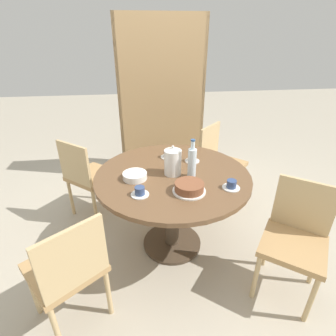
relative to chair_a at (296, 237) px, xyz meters
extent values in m
plane|color=#B2A893|center=(-0.81, 0.55, -0.48)|extent=(14.00, 14.00, 0.00)
cylinder|color=#473828|center=(-0.81, 0.55, -0.46)|extent=(0.54, 0.54, 0.03)
cylinder|color=#473828|center=(-0.81, 0.55, -0.11)|extent=(0.13, 0.13, 0.69)
cylinder|color=brown|center=(-0.81, 0.55, 0.26)|extent=(1.26, 1.26, 0.04)
cylinder|color=tan|center=(-0.29, -0.08, -0.27)|extent=(0.03, 0.03, 0.42)
cylinder|color=tan|center=(0.00, -0.30, -0.27)|extent=(0.03, 0.03, 0.42)
cylinder|color=tan|center=(-0.07, 0.21, -0.27)|extent=(0.03, 0.03, 0.42)
cylinder|color=tan|center=(0.22, -0.02, -0.27)|extent=(0.03, 0.03, 0.42)
cube|color=tan|center=(-0.04, -0.05, -0.03)|extent=(0.59, 0.59, 0.04)
cube|color=tan|center=(0.08, 0.11, 0.19)|extent=(0.33, 0.27, 0.40)
cylinder|color=tan|center=(-0.12, 0.99, -0.27)|extent=(0.03, 0.03, 0.42)
cylinder|color=tan|center=(0.13, 1.25, -0.27)|extent=(0.03, 0.03, 0.42)
cylinder|color=tan|center=(-0.38, 1.24, -0.27)|extent=(0.03, 0.03, 0.42)
cylinder|color=tan|center=(-0.12, 1.50, -0.27)|extent=(0.03, 0.03, 0.42)
cube|color=tan|center=(-0.12, 1.25, -0.03)|extent=(0.59, 0.59, 0.04)
cube|color=tan|center=(-0.26, 1.38, 0.19)|extent=(0.30, 0.30, 0.40)
cylinder|color=tan|center=(-1.31, 1.20, -0.27)|extent=(0.03, 0.03, 0.42)
cylinder|color=tan|center=(-1.58, 1.43, -0.27)|extent=(0.03, 0.03, 0.42)
cylinder|color=tan|center=(-1.53, 0.92, -0.27)|extent=(0.03, 0.03, 0.42)
cylinder|color=tan|center=(-1.81, 1.15, -0.27)|extent=(0.03, 0.03, 0.42)
cube|color=tan|center=(-1.56, 1.17, -0.03)|extent=(0.59, 0.59, 0.04)
cube|color=tan|center=(-1.68, 1.02, 0.19)|extent=(0.32, 0.27, 0.40)
cylinder|color=tan|center=(-1.55, 0.22, -0.27)|extent=(0.03, 0.03, 0.42)
cylinder|color=tan|center=(-1.84, 0.00, -0.27)|extent=(0.03, 0.03, 0.42)
cylinder|color=tan|center=(-1.33, -0.07, -0.27)|extent=(0.03, 0.03, 0.42)
cylinder|color=tan|center=(-1.62, -0.29, -0.27)|extent=(0.03, 0.03, 0.42)
cube|color=tan|center=(-1.58, -0.04, -0.03)|extent=(0.59, 0.59, 0.04)
cube|color=tan|center=(-1.47, -0.19, 0.19)|extent=(0.33, 0.26, 0.40)
cube|color=tan|center=(-0.23, 2.03, 0.51)|extent=(0.04, 0.28, 1.98)
cube|color=tan|center=(-1.26, 2.03, 0.51)|extent=(0.04, 0.28, 1.98)
cube|color=tan|center=(-0.74, 1.90, 0.51)|extent=(1.06, 0.02, 1.98)
cube|color=tan|center=(-0.74, 2.03, -0.46)|extent=(0.99, 0.27, 0.04)
cube|color=tan|center=(-0.74, 2.03, 0.18)|extent=(0.99, 0.27, 0.04)
cube|color=tan|center=(-0.74, 2.03, 0.84)|extent=(0.99, 0.27, 0.04)
cube|color=tan|center=(-0.74, 2.03, 1.49)|extent=(0.99, 0.27, 0.04)
cube|color=#703384|center=(-0.45, 2.02, -0.15)|extent=(0.41, 0.21, 0.59)
cube|color=black|center=(-1.04, 2.02, -0.23)|extent=(0.41, 0.21, 0.43)
cube|color=#B72D28|center=(-0.47, 2.02, 0.45)|extent=(0.44, 0.21, 0.49)
cube|color=beige|center=(-1.02, 2.02, 0.45)|extent=(0.44, 0.21, 0.49)
cube|color=orange|center=(-0.45, 2.02, 1.16)|extent=(0.40, 0.21, 0.59)
cube|color=#B72D28|center=(-1.04, 2.02, 1.12)|extent=(0.40, 0.21, 0.52)
cylinder|color=white|center=(-0.81, 0.55, 0.38)|extent=(0.14, 0.14, 0.21)
cone|color=white|center=(-0.81, 0.55, 0.49)|extent=(0.12, 0.12, 0.02)
sphere|color=white|center=(-0.81, 0.55, 0.51)|extent=(0.02, 0.02, 0.02)
cylinder|color=silver|center=(-0.67, 0.48, 0.39)|extent=(0.07, 0.07, 0.24)
cylinder|color=silver|center=(-0.67, 0.48, 0.54)|extent=(0.03, 0.03, 0.07)
cylinder|color=#2D5184|center=(-0.67, 0.48, 0.58)|extent=(0.03, 0.03, 0.01)
cylinder|color=white|center=(-0.73, 0.27, 0.28)|extent=(0.24, 0.24, 0.01)
cylinder|color=brown|center=(-0.73, 0.27, 0.32)|extent=(0.21, 0.21, 0.06)
cylinder|color=silver|center=(-0.60, 0.76, 0.28)|extent=(0.13, 0.13, 0.01)
cylinder|color=#334775|center=(-0.60, 0.76, 0.31)|extent=(0.07, 0.07, 0.06)
cylinder|color=silver|center=(-0.80, 0.87, 0.28)|extent=(0.13, 0.13, 0.01)
cylinder|color=#334775|center=(-0.80, 0.87, 0.31)|extent=(0.07, 0.07, 0.06)
cylinder|color=silver|center=(-1.08, 0.27, 0.28)|extent=(0.13, 0.13, 0.01)
cylinder|color=#334775|center=(-1.08, 0.27, 0.31)|extent=(0.07, 0.07, 0.06)
cylinder|color=silver|center=(-0.41, 0.28, 0.28)|extent=(0.13, 0.13, 0.01)
cylinder|color=#334775|center=(-0.41, 0.28, 0.31)|extent=(0.07, 0.07, 0.06)
cylinder|color=white|center=(-1.11, 0.51, 0.28)|extent=(0.19, 0.19, 0.01)
cylinder|color=white|center=(-1.11, 0.51, 0.29)|extent=(0.19, 0.19, 0.01)
cylinder|color=white|center=(-1.11, 0.51, 0.30)|extent=(0.19, 0.19, 0.01)
cylinder|color=white|center=(-1.11, 0.51, 0.31)|extent=(0.19, 0.19, 0.01)
cylinder|color=white|center=(-1.11, 0.51, 0.32)|extent=(0.19, 0.19, 0.01)
camera|label=1|loc=(-1.08, -1.30, 1.29)|focal=28.00mm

